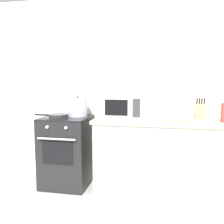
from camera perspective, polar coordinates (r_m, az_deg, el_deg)
ground_plane at (r=3.01m, az=-7.72°, el=-20.67°), size 10.00×10.00×0.00m
back_wall at (r=3.52m, az=1.76°, el=4.79°), size 4.40×0.10×2.50m
lower_cabinet_right at (r=3.27m, az=11.23°, el=-10.02°), size 1.64×0.56×0.88m
countertop_right at (r=3.16m, az=11.44°, el=-2.05°), size 1.70×0.60×0.04m
stove at (r=3.47m, az=-10.11°, el=-8.60°), size 0.60×0.64×0.92m
stock_pot at (r=3.39m, az=-7.70°, el=1.07°), size 0.34×0.26×0.27m
frying_pan at (r=3.29m, az=-12.04°, el=-0.90°), size 0.45×0.25×0.05m
microwave at (r=3.23m, az=2.57°, el=1.35°), size 0.50×0.37×0.30m
cutting_board at (r=3.14m, az=14.00°, el=-1.63°), size 0.36×0.26×0.02m
knife_block at (r=3.30m, az=19.20°, el=0.15°), size 0.13×0.10×0.27m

